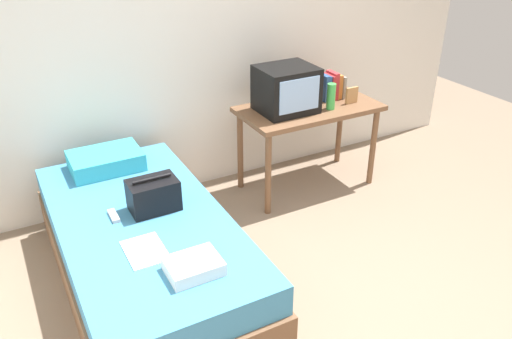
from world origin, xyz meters
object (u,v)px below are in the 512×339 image
object	(u,v)px
desk	(309,117)
remote_dark	(209,253)
bed	(146,253)
tv	(286,89)
pillow	(106,161)
folded_towel	(194,266)
book_row	(331,86)
magazine	(145,251)
water_bottle	(331,96)
remote_silver	(114,216)
handbag	(153,195)
picture_frame	(352,95)

from	to	relation	value
desk	remote_dark	bearing A→B (deg)	-140.66
bed	tv	size ratio (longest dim) A/B	4.55
tv	pillow	bearing A→B (deg)	176.26
desk	folded_towel	world-z (taller)	desk
desk	folded_towel	bearing A→B (deg)	-140.74
desk	bed	bearing A→B (deg)	-158.60
folded_towel	book_row	bearing A→B (deg)	36.54
magazine	remote_dark	size ratio (longest dim) A/B	1.86
water_bottle	desk	bearing A→B (deg)	132.42
remote_silver	tv	bearing A→B (deg)	19.88
bed	remote_silver	distance (m)	0.33
tv	pillow	size ratio (longest dim) A/B	0.89
water_bottle	remote_silver	xyz separation A→B (m)	(-1.90, -0.43, -0.30)
folded_towel	handbag	bearing A→B (deg)	88.43
picture_frame	handbag	bearing A→B (deg)	-165.78
tv	desk	bearing A→B (deg)	-2.60
handbag	tv	bearing A→B (deg)	24.21
handbag	bed	bearing A→B (deg)	-149.48
book_row	handbag	size ratio (longest dim) A/B	0.77
remote_dark	bed	bearing A→B (deg)	112.15
handbag	remote_dark	size ratio (longest dim) A/B	1.92
remote_dark	folded_towel	world-z (taller)	folded_towel
desk	water_bottle	world-z (taller)	water_bottle
handbag	folded_towel	distance (m)	0.69
book_row	handbag	bearing A→B (deg)	-159.95
remote_silver	folded_towel	world-z (taller)	folded_towel
book_row	pillow	distance (m)	1.94
tv	magazine	world-z (taller)	tv
bed	tv	distance (m)	1.69
tv	remote_silver	xyz separation A→B (m)	(-1.56, -0.57, -0.38)
book_row	water_bottle	bearing A→B (deg)	-125.23
water_bottle	remote_silver	size ratio (longest dim) A/B	1.47
pillow	remote_dark	distance (m)	1.29
tv	water_bottle	xyz separation A→B (m)	(0.34, -0.14, -0.07)
water_bottle	book_row	distance (m)	0.25
bed	water_bottle	xyz separation A→B (m)	(1.75, 0.51, 0.58)
tv	folded_towel	distance (m)	1.88
pillow	remote_silver	world-z (taller)	pillow
tv	picture_frame	bearing A→B (deg)	-11.29
pillow	remote_silver	distance (m)	0.67
remote_dark	magazine	bearing A→B (deg)	147.36
desk	pillow	world-z (taller)	desk
pillow	magazine	bearing A→B (deg)	-93.16
pillow	handbag	distance (m)	0.70
bed	remote_dark	bearing A→B (deg)	-67.85
bed	remote_silver	bearing A→B (deg)	149.80
water_bottle	folded_towel	bearing A→B (deg)	-145.66
bed	book_row	world-z (taller)	book_row
handbag	folded_towel	world-z (taller)	handbag
desk	book_row	size ratio (longest dim) A/B	5.05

